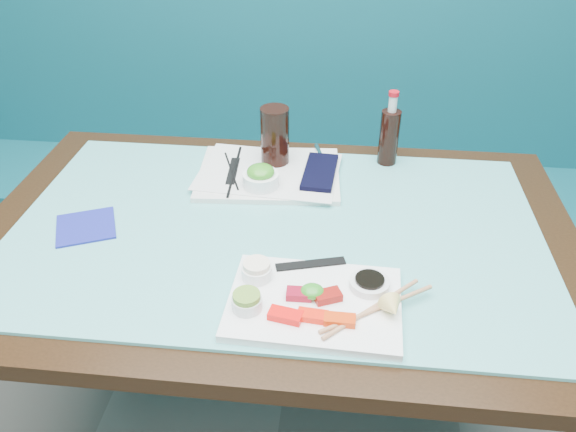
# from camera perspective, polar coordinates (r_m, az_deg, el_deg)

# --- Properties ---
(booth_bench) EXTENTS (3.00, 0.56, 1.17)m
(booth_bench) POSITION_cam_1_polar(r_m,az_deg,el_deg) (2.21, 1.59, 3.40)
(booth_bench) COLOR #0E4D58
(booth_bench) RESTS_ON ground
(dining_table) EXTENTS (1.40, 0.90, 0.75)m
(dining_table) POSITION_cam_1_polar(r_m,az_deg,el_deg) (1.36, -1.21, -4.31)
(dining_table) COLOR black
(dining_table) RESTS_ON ground
(glass_top) EXTENTS (1.22, 0.76, 0.01)m
(glass_top) POSITION_cam_1_polar(r_m,az_deg,el_deg) (1.31, -1.26, -1.33)
(glass_top) COLOR #59B3B2
(glass_top) RESTS_ON dining_table
(sashimi_plate) EXTENTS (0.34, 0.25, 0.02)m
(sashimi_plate) POSITION_cam_1_polar(r_m,az_deg,el_deg) (1.10, 2.68, -8.84)
(sashimi_plate) COLOR white
(sashimi_plate) RESTS_ON glass_top
(salmon_left) EXTENTS (0.07, 0.04, 0.02)m
(salmon_left) POSITION_cam_1_polar(r_m,az_deg,el_deg) (1.05, -0.27, -10.07)
(salmon_left) COLOR #FB0D0A
(salmon_left) RESTS_ON sashimi_plate
(salmon_mid) EXTENTS (0.06, 0.03, 0.01)m
(salmon_mid) POSITION_cam_1_polar(r_m,az_deg,el_deg) (1.05, 2.52, -10.10)
(salmon_mid) COLOR #FF1E0A
(salmon_mid) RESTS_ON sashimi_plate
(salmon_right) EXTENTS (0.06, 0.03, 0.01)m
(salmon_right) POSITION_cam_1_polar(r_m,az_deg,el_deg) (1.05, 5.28, -10.46)
(salmon_right) COLOR red
(salmon_right) RESTS_ON sashimi_plate
(tuna_left) EXTENTS (0.05, 0.03, 0.02)m
(tuna_left) POSITION_cam_1_polar(r_m,az_deg,el_deg) (1.09, 1.14, -7.93)
(tuna_left) COLOR maroon
(tuna_left) RESTS_ON sashimi_plate
(tuna_right) EXTENTS (0.06, 0.05, 0.02)m
(tuna_right) POSITION_cam_1_polar(r_m,az_deg,el_deg) (1.09, 4.05, -8.11)
(tuna_right) COLOR maroon
(tuna_right) RESTS_ON sashimi_plate
(seaweed_garnish) EXTENTS (0.05, 0.05, 0.03)m
(seaweed_garnish) POSITION_cam_1_polar(r_m,az_deg,el_deg) (1.09, 2.49, -7.66)
(seaweed_garnish) COLOR #2A8C20
(seaweed_garnish) RESTS_ON sashimi_plate
(ramekin_wasabi) EXTENTS (0.06, 0.06, 0.02)m
(ramekin_wasabi) POSITION_cam_1_polar(r_m,az_deg,el_deg) (1.07, -4.20, -8.81)
(ramekin_wasabi) COLOR white
(ramekin_wasabi) RESTS_ON sashimi_plate
(wasabi_fill) EXTENTS (0.06, 0.06, 0.01)m
(wasabi_fill) POSITION_cam_1_polar(r_m,az_deg,el_deg) (1.06, -4.24, -8.12)
(wasabi_fill) COLOR olive
(wasabi_fill) RESTS_ON ramekin_wasabi
(ramekin_ginger) EXTENTS (0.06, 0.06, 0.03)m
(ramekin_ginger) POSITION_cam_1_polar(r_m,az_deg,el_deg) (1.13, -3.19, -5.70)
(ramekin_ginger) COLOR white
(ramekin_ginger) RESTS_ON sashimi_plate
(ginger_fill) EXTENTS (0.06, 0.06, 0.01)m
(ginger_fill) POSITION_cam_1_polar(r_m,az_deg,el_deg) (1.12, -3.22, -4.98)
(ginger_fill) COLOR #FCE9CF
(ginger_fill) RESTS_ON ramekin_ginger
(soy_dish) EXTENTS (0.09, 0.09, 0.02)m
(soy_dish) POSITION_cam_1_polar(r_m,az_deg,el_deg) (1.12, 8.27, -6.80)
(soy_dish) COLOR silver
(soy_dish) RESTS_ON sashimi_plate
(soy_fill) EXTENTS (0.07, 0.07, 0.01)m
(soy_fill) POSITION_cam_1_polar(r_m,az_deg,el_deg) (1.12, 8.31, -6.40)
(soy_fill) COLOR black
(soy_fill) RESTS_ON soy_dish
(lemon_wedge) EXTENTS (0.05, 0.05, 0.05)m
(lemon_wedge) POSITION_cam_1_polar(r_m,az_deg,el_deg) (1.06, 10.57, -9.16)
(lemon_wedge) COLOR #F2D372
(lemon_wedge) RESTS_ON sashimi_plate
(chopstick_sleeve) EXTENTS (0.15, 0.06, 0.00)m
(chopstick_sleeve) POSITION_cam_1_polar(r_m,az_deg,el_deg) (1.17, 2.32, -4.89)
(chopstick_sleeve) COLOR black
(chopstick_sleeve) RESTS_ON sashimi_plate
(wooden_chopstick_a) EXTENTS (0.18, 0.18, 0.01)m
(wooden_chopstick_a) POSITION_cam_1_polar(r_m,az_deg,el_deg) (1.08, 8.56, -9.23)
(wooden_chopstick_a) COLOR #B47A54
(wooden_chopstick_a) RESTS_ON sashimi_plate
(wooden_chopstick_b) EXTENTS (0.22, 0.15, 0.01)m
(wooden_chopstick_b) POSITION_cam_1_polar(r_m,az_deg,el_deg) (1.08, 9.10, -9.26)
(wooden_chopstick_b) COLOR #B37B54
(wooden_chopstick_b) RESTS_ON sashimi_plate
(serving_tray) EXTENTS (0.39, 0.30, 0.01)m
(serving_tray) POSITION_cam_1_polar(r_m,az_deg,el_deg) (1.50, -1.95, 4.29)
(serving_tray) COLOR silver
(serving_tray) RESTS_ON glass_top
(paper_placemat) EXTENTS (0.38, 0.28, 0.00)m
(paper_placemat) POSITION_cam_1_polar(r_m,az_deg,el_deg) (1.49, -1.95, 4.56)
(paper_placemat) COLOR silver
(paper_placemat) RESTS_ON serving_tray
(seaweed_bowl) EXTENTS (0.10, 0.10, 0.04)m
(seaweed_bowl) POSITION_cam_1_polar(r_m,az_deg,el_deg) (1.42, -2.78, 3.68)
(seaweed_bowl) COLOR white
(seaweed_bowl) RESTS_ON serving_tray
(seaweed_salad) EXTENTS (0.08, 0.08, 0.04)m
(seaweed_salad) POSITION_cam_1_polar(r_m,az_deg,el_deg) (1.41, -2.80, 4.51)
(seaweed_salad) COLOR #368C20
(seaweed_salad) RESTS_ON seaweed_bowl
(cola_glass) EXTENTS (0.08, 0.08, 0.16)m
(cola_glass) POSITION_cam_1_polar(r_m,az_deg,el_deg) (1.50, -1.34, 8.14)
(cola_glass) COLOR black
(cola_glass) RESTS_ON serving_tray
(navy_pouch) EXTENTS (0.09, 0.19, 0.01)m
(navy_pouch) POSITION_cam_1_polar(r_m,az_deg,el_deg) (1.48, 3.25, 4.48)
(navy_pouch) COLOR black
(navy_pouch) RESTS_ON serving_tray
(fork) EXTENTS (0.04, 0.10, 0.01)m
(fork) POSITION_cam_1_polar(r_m,az_deg,el_deg) (1.57, 3.26, 6.36)
(fork) COLOR silver
(fork) RESTS_ON serving_tray
(black_chopstick_a) EXTENTS (0.08, 0.19, 0.01)m
(black_chopstick_a) POSITION_cam_1_polar(r_m,az_deg,el_deg) (1.50, -5.77, 4.60)
(black_chopstick_a) COLOR black
(black_chopstick_a) RESTS_ON serving_tray
(black_chopstick_b) EXTENTS (0.02, 0.26, 0.01)m
(black_chopstick_b) POSITION_cam_1_polar(r_m,az_deg,el_deg) (1.50, -5.47, 4.61)
(black_chopstick_b) COLOR black
(black_chopstick_b) RESTS_ON serving_tray
(tray_sleeve) EXTENTS (0.03, 0.14, 0.00)m
(tray_sleeve) POSITION_cam_1_polar(r_m,az_deg,el_deg) (1.50, -5.62, 4.57)
(tray_sleeve) COLOR black
(tray_sleeve) RESTS_ON serving_tray
(cola_bottle_body) EXTENTS (0.07, 0.07, 0.15)m
(cola_bottle_body) POSITION_cam_1_polar(r_m,az_deg,el_deg) (1.56, 10.22, 7.86)
(cola_bottle_body) COLOR black
(cola_bottle_body) RESTS_ON glass_top
(cola_bottle_neck) EXTENTS (0.03, 0.03, 0.04)m
(cola_bottle_neck) POSITION_cam_1_polar(r_m,az_deg,el_deg) (1.52, 10.60, 11.16)
(cola_bottle_neck) COLOR silver
(cola_bottle_neck) RESTS_ON cola_bottle_body
(cola_bottle_cap) EXTENTS (0.03, 0.03, 0.01)m
(cola_bottle_cap) POSITION_cam_1_polar(r_m,az_deg,el_deg) (1.51, 10.71, 12.12)
(cola_bottle_cap) COLOR red
(cola_bottle_cap) RESTS_ON cola_bottle_neck
(blue_napkin) EXTENTS (0.17, 0.17, 0.01)m
(blue_napkin) POSITION_cam_1_polar(r_m,az_deg,el_deg) (1.38, -19.85, -1.03)
(blue_napkin) COLOR navy
(blue_napkin) RESTS_ON glass_top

